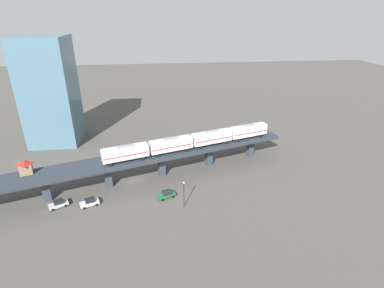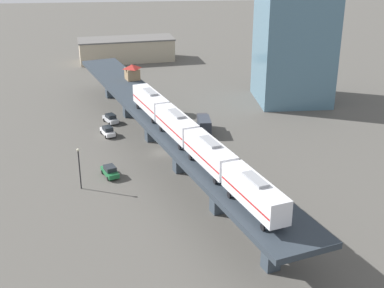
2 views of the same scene
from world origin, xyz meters
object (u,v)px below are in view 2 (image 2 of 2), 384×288
Objects in this scene: street_car_green at (110,171)px; street_lamp at (79,165)px; delivery_truck at (204,124)px; office_tower at (295,24)px; subway_train at (192,138)px; street_car_silver at (111,118)px; signal_hut at (132,72)px; street_car_white at (108,131)px; warehouse_building at (127,49)px.

street_lamp is at bearing -137.49° from street_car_green.
office_tower is (22.85, 18.80, 16.24)m from delivery_truck.
subway_train is 37.66m from street_car_silver.
signal_hut is 21.77m from delivery_truck.
subway_train is at bearing -77.55° from signal_hut.
office_tower reaches higher than street_car_silver.
office_tower is at bearing 24.05° from street_car_white.
subway_train is at bearing -82.63° from warehouse_building.
delivery_truck is at bearing -140.56° from office_tower.
delivery_truck reaches higher than street_car_silver.
street_car_silver is 7.31m from street_car_white.
subway_train is 42.46m from signal_hut.
street_car_silver and street_car_white have the same top height.
street_car_white is (-0.25, -7.31, 0.00)m from street_car_silver.
street_lamp reaches higher than street_car_silver.
street_car_green is 0.69× the size of street_lamp.
street_car_green is at bearing 42.51° from street_lamp.
signal_hut is at bearing -87.24° from warehouse_building.
office_tower is at bearing 42.48° from street_lamp.
street_car_silver is at bearing -122.48° from signal_hut.
warehouse_building is at bearing 87.28° from street_car_silver.
street_car_green is 1.00× the size of street_car_silver.
subway_train is 28.13m from delivery_truck.
warehouse_building is at bearing 88.89° from street_car_green.
warehouse_building is (-16.38, 61.68, 1.65)m from delivery_truck.
signal_hut is 0.14× the size of warehouse_building.
street_car_green is at bearing -134.04° from delivery_truck.
signal_hut reaches higher than delivery_truck.
street_car_green is 0.16× the size of warehouse_building.
street_car_green is at bearing -137.53° from office_tower.
street_lamp is (-3.12, -22.60, 3.17)m from street_car_white.
signal_hut is at bearing 71.15° from street_car_white.
signal_hut is 17.67m from street_car_white.
subway_train is 10.16× the size of street_car_white.
street_car_silver is 20.34m from delivery_truck.
warehouse_building is at bearing 92.76° from signal_hut.
signal_hut reaches higher than street_car_green.
street_car_green is 18.61m from street_car_white.
street_car_white is (-1.27, 18.57, 0.00)m from street_car_green.
warehouse_building is (5.96, 84.26, -0.70)m from street_lamp.
street_car_silver is at bearing -164.66° from office_tower.
delivery_truck is 63.84m from warehouse_building.
office_tower reaches higher than warehouse_building.
warehouse_building reaches higher than delivery_truck.
street_car_white is 49.12m from office_tower.
street_lamp is (-22.33, -22.58, 2.35)m from delivery_truck.
street_lamp is at bearing -134.69° from delivery_truck.
signal_hut is 0.11× the size of office_tower.
street_lamp is at bearing 167.19° from subway_train.
street_car_green is at bearing 148.40° from subway_train.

